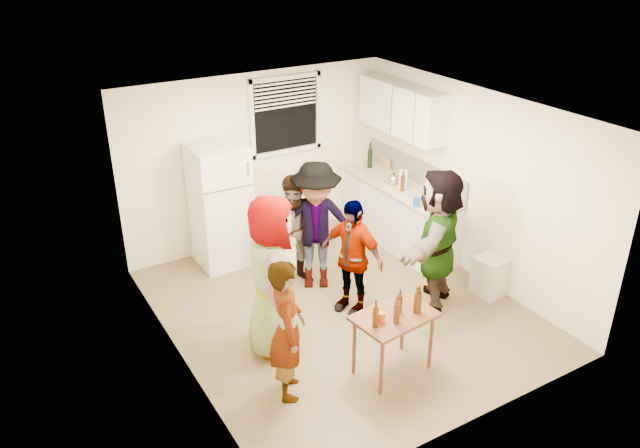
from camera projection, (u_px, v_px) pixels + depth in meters
room at (341, 309)px, 7.68m from camera, size 4.00×4.50×2.50m
window at (286, 115)px, 8.80m from camera, size 1.12×0.10×1.06m
refrigerator at (220, 206)px, 8.42m from camera, size 0.70×0.70×1.70m
counter_lower at (397, 214)px, 9.17m from camera, size 0.60×2.20×0.86m
countertop at (398, 186)px, 8.97m from camera, size 0.64×2.22×0.04m
backsplash at (415, 169)px, 9.02m from camera, size 0.03×2.20×0.36m
upper_cabinets at (401, 109)px, 8.72m from camera, size 0.34×1.60×0.70m
kettle at (393, 184)px, 8.99m from camera, size 0.29×0.27×0.19m
paper_towel at (403, 188)px, 8.86m from camera, size 0.12×0.12×0.26m
wine_bottle at (370, 167)px, 9.61m from camera, size 0.07×0.07×0.29m
beer_bottle_counter at (402, 191)px, 8.75m from camera, size 0.06×0.06×0.22m
blue_cup at (416, 206)px, 8.28m from camera, size 0.09×0.09×0.13m
picture_frame at (386, 164)px, 9.50m from camera, size 0.02×0.20×0.17m
trash_bin at (490, 277)px, 7.90m from camera, size 0.38×0.38×0.51m
serving_table at (391, 370)px, 6.63m from camera, size 0.88×0.64×0.70m
beer_bottle_table at (399, 313)px, 6.37m from camera, size 0.05×0.05×0.20m
red_cup at (381, 322)px, 6.22m from camera, size 0.08×0.08×0.11m
guest_grey at (275, 346)px, 7.00m from camera, size 2.03×1.67×0.58m
guest_stripe at (289, 391)px, 6.33m from camera, size 1.59×1.12×0.36m
guest_back_left at (298, 281)px, 8.28m from camera, size 1.17×1.65×0.57m
guest_back_right at (316, 284)px, 8.21m from camera, size 1.80×2.03×0.63m
guest_black at (350, 308)px, 7.69m from camera, size 1.67×1.34×0.36m
guest_orange at (432, 303)px, 7.80m from camera, size 2.40×2.43×0.53m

